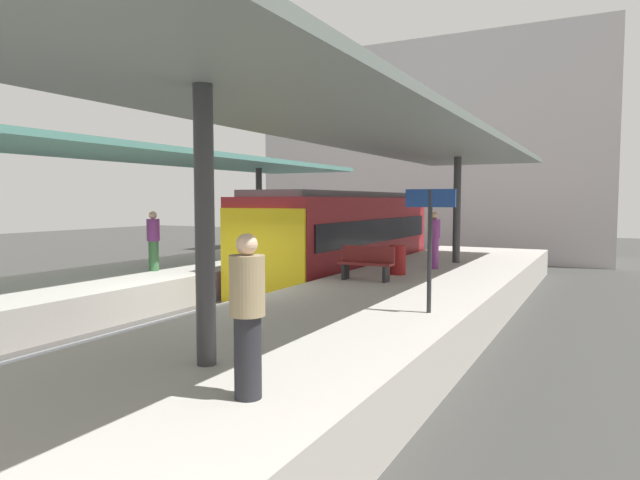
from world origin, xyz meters
TOP-DOWN VIEW (x-y plane):
  - ground_plane at (0.00, 0.00)m, footprint 80.00×80.00m
  - platform_left at (-3.80, 0.00)m, footprint 4.40×28.00m
  - platform_right at (3.80, 0.00)m, footprint 4.40×28.00m
  - track_ballast at (0.00, 0.00)m, footprint 3.20×28.00m
  - rail_near_side at (-0.72, 0.00)m, footprint 0.08×28.00m
  - rail_far_side at (0.72, 0.00)m, footprint 0.08×28.00m
  - commuter_train at (0.00, 7.17)m, footprint 2.78×10.21m
  - canopy_left at (-3.80, 1.40)m, footprint 4.18×21.00m
  - canopy_right at (3.80, 1.40)m, footprint 4.18×21.00m
  - platform_bench at (2.77, 2.66)m, footprint 1.40×0.41m
  - platform_sign at (5.32, -0.56)m, footprint 0.90×0.08m
  - litter_bin at (3.10, 4.06)m, footprint 0.44×0.44m
  - passenger_near_bench at (4.92, -5.63)m, footprint 0.36×0.36m
  - passenger_mid_platform at (-3.35, 1.61)m, footprint 0.36×0.36m
  - passenger_far_end at (3.61, 5.76)m, footprint 0.36×0.36m
  - station_building_backdrop at (-0.51, 20.00)m, footprint 18.00×6.00m

SIDE VIEW (x-z plane):
  - ground_plane at x=0.00m, z-range 0.00..0.00m
  - track_ballast at x=0.00m, z-range 0.00..0.20m
  - rail_near_side at x=-0.72m, z-range 0.20..0.34m
  - rail_far_side at x=0.72m, z-range 0.20..0.34m
  - platform_left at x=-3.80m, z-range 0.00..1.00m
  - platform_right at x=3.80m, z-range 0.00..1.00m
  - litter_bin at x=3.10m, z-range 1.00..1.80m
  - platform_bench at x=2.77m, z-range 1.03..1.89m
  - commuter_train at x=0.00m, z-range 0.18..3.28m
  - passenger_far_end at x=3.61m, z-range 1.03..2.70m
  - passenger_near_bench at x=4.92m, z-range 1.03..2.72m
  - passenger_mid_platform at x=-3.35m, z-range 1.03..2.73m
  - platform_sign at x=5.32m, z-range 1.52..3.73m
  - canopy_left at x=-3.80m, z-range 2.57..5.97m
  - canopy_right at x=3.80m, z-range 2.65..6.20m
  - station_building_backdrop at x=-0.51m, z-range 0.00..11.00m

